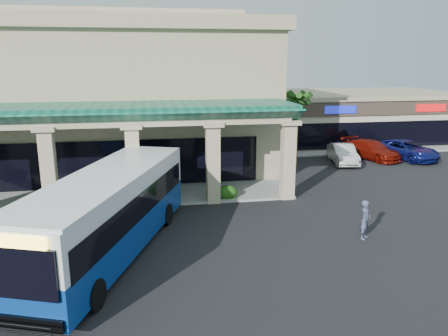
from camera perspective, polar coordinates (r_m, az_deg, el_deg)
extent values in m
plane|color=black|center=(20.79, -3.37, -9.17)|extent=(110.00, 110.00, 0.00)
imported|color=#454D68|center=(21.47, 17.98, -6.44)|extent=(0.78, 0.80, 1.86)
imported|color=silver|center=(36.46, 15.27, 1.78)|extent=(2.48, 4.93, 1.55)
imported|color=maroon|center=(38.87, 18.64, 2.30)|extent=(3.99, 5.86, 1.58)
imported|color=navy|center=(39.79, 22.66, 2.22)|extent=(4.33, 6.29, 1.60)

